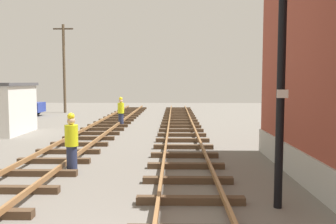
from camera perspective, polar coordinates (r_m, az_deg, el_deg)
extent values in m
cube|color=#4C3826|center=(8.52, 3.59, -13.80)|extent=(2.50, 0.24, 0.18)
cube|color=#4C3826|center=(10.15, 3.16, -10.73)|extent=(2.50, 0.24, 0.18)
cube|color=#4C3826|center=(11.80, 2.86, -8.51)|extent=(2.50, 0.24, 0.18)
cube|color=#4C3826|center=(13.47, 2.63, -6.84)|extent=(2.50, 0.24, 0.18)
cube|color=#4C3826|center=(15.14, 2.45, -5.54)|extent=(2.50, 0.24, 0.18)
cube|color=#4C3826|center=(16.82, 2.31, -4.50)|extent=(2.50, 0.24, 0.18)
cube|color=#4C3826|center=(18.50, 2.20, -3.64)|extent=(2.50, 0.24, 0.18)
cube|color=#4C3826|center=(20.19, 2.10, -2.93)|extent=(2.50, 0.24, 0.18)
cube|color=#4C3826|center=(21.88, 2.02, -2.33)|extent=(2.50, 0.24, 0.18)
cube|color=#4C3826|center=(23.57, 1.95, -1.82)|extent=(2.50, 0.24, 0.18)
cube|color=#4C3826|center=(25.27, 1.89, -1.37)|extent=(2.50, 0.24, 0.18)
cube|color=#4C3826|center=(26.96, 1.84, -0.98)|extent=(2.50, 0.24, 0.18)
cube|color=#4C3826|center=(28.66, 1.80, -0.64)|extent=(2.50, 0.24, 0.18)
cube|color=#4C3826|center=(30.36, 1.76, -0.33)|extent=(2.50, 0.24, 0.18)
cube|color=#4C3826|center=(32.06, 1.72, -0.06)|extent=(2.50, 0.24, 0.18)
cube|color=#4C3826|center=(33.76, 1.69, 0.18)|extent=(2.50, 0.24, 0.18)
cube|color=#4C3826|center=(35.46, 1.66, 0.41)|extent=(2.50, 0.24, 0.18)
cube|color=#4C3826|center=(37.16, 1.63, 0.61)|extent=(2.50, 0.24, 0.18)
cube|color=#4C3826|center=(10.12, -23.75, -11.19)|extent=(2.50, 0.24, 0.18)
cube|color=#4C3826|center=(11.60, -20.27, -9.05)|extent=(2.50, 0.24, 0.18)
cube|color=#4C3826|center=(13.12, -17.62, -7.38)|extent=(2.50, 0.24, 0.18)
cube|color=#4C3826|center=(14.67, -15.53, -6.05)|extent=(2.50, 0.24, 0.18)
cube|color=#4C3826|center=(16.24, -13.85, -4.97)|extent=(2.50, 0.24, 0.18)
cube|color=#4C3826|center=(17.83, -12.48, -4.07)|extent=(2.50, 0.24, 0.18)
cube|color=#4C3826|center=(19.44, -11.33, -3.33)|extent=(2.50, 0.24, 0.18)
cube|color=#4C3826|center=(21.05, -10.37, -2.69)|extent=(2.50, 0.24, 0.18)
cube|color=#4C3826|center=(22.67, -9.53, -2.15)|extent=(2.50, 0.24, 0.18)
cube|color=#4C3826|center=(24.29, -8.82, -1.68)|extent=(2.50, 0.24, 0.18)
cube|color=#4C3826|center=(25.92, -8.19, -1.26)|extent=(2.50, 0.24, 0.18)
cube|color=#4C3826|center=(27.55, -7.63, -0.90)|extent=(2.50, 0.24, 0.18)
cube|color=#4C3826|center=(29.19, -7.14, -0.57)|extent=(2.50, 0.24, 0.18)
cube|color=#4C3826|center=(30.83, -6.70, -0.29)|extent=(2.50, 0.24, 0.18)
cube|color=#4C3826|center=(32.47, -6.31, -0.03)|extent=(2.50, 0.24, 0.18)
cube|color=#4C3826|center=(34.12, -5.95, 0.21)|extent=(2.50, 0.24, 0.18)
cube|color=#4C3826|center=(35.76, -5.63, 0.42)|extent=(2.50, 0.24, 0.18)
cube|color=#4C3826|center=(37.41, -5.33, 0.62)|extent=(2.50, 0.24, 0.18)
cylinder|color=black|center=(8.23, 17.37, 1.19)|extent=(0.18, 0.18, 4.64)
cube|color=white|center=(8.09, 17.69, 2.77)|extent=(0.24, 0.03, 0.18)
cube|color=#23389E|center=(32.10, -22.85, 0.70)|extent=(4.20, 1.80, 0.80)
cube|color=#1E232D|center=(32.06, -22.89, 1.98)|extent=(2.31, 1.66, 0.64)
cylinder|color=black|center=(32.46, -20.08, 0.12)|extent=(0.64, 0.24, 0.64)
cylinder|color=black|center=(30.80, -21.28, -0.16)|extent=(0.64, 0.24, 0.64)
cylinder|color=black|center=(33.49, -24.24, 0.12)|extent=(0.64, 0.24, 0.64)
cylinder|color=brown|center=(34.04, -16.13, 6.57)|extent=(0.24, 0.24, 7.94)
cube|color=#4C3D2D|center=(34.34, -16.27, 12.53)|extent=(1.80, 0.12, 0.12)
cylinder|color=#262D4C|center=(11.51, -14.98, -7.31)|extent=(0.32, 0.32, 0.85)
cylinder|color=yellow|center=(11.38, -15.06, -3.61)|extent=(0.40, 0.40, 0.65)
sphere|color=tan|center=(11.32, -15.11, -1.38)|extent=(0.24, 0.24, 0.24)
sphere|color=yellow|center=(11.31, -15.12, -0.68)|extent=(0.22, 0.22, 0.22)
cylinder|color=#262D4C|center=(22.68, -7.46, -1.27)|extent=(0.32, 0.32, 0.85)
cylinder|color=yellow|center=(22.62, -7.48, 0.62)|extent=(0.40, 0.40, 0.65)
sphere|color=tan|center=(22.59, -7.49, 1.75)|extent=(0.24, 0.24, 0.24)
sphere|color=yellow|center=(22.58, -7.49, 2.10)|extent=(0.22, 0.22, 0.22)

